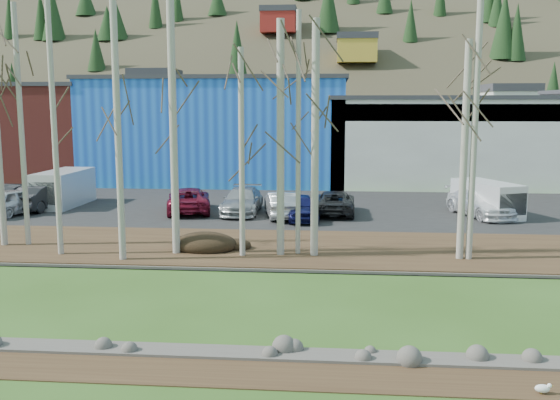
# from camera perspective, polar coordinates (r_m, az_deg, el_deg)

# --- Properties ---
(dirt_strip) EXTENTS (80.00, 1.80, 0.03)m
(dirt_strip) POSITION_cam_1_polar(r_m,az_deg,el_deg) (15.40, -7.78, -15.14)
(dirt_strip) COLOR #382616
(dirt_strip) RESTS_ON ground
(near_bank_rocks) EXTENTS (80.00, 0.80, 0.50)m
(near_bank_rocks) POSITION_cam_1_polar(r_m,az_deg,el_deg) (16.30, -6.99, -13.79)
(near_bank_rocks) COLOR #47423D
(near_bank_rocks) RESTS_ON ground
(river) EXTENTS (80.00, 8.00, 0.90)m
(river) POSITION_cam_1_polar(r_m,az_deg,el_deg) (20.08, -4.56, -9.33)
(river) COLOR black
(river) RESTS_ON ground
(far_bank_rocks) EXTENTS (80.00, 0.80, 0.46)m
(far_bank_rocks) POSITION_cam_1_polar(r_m,az_deg,el_deg) (23.96, -2.94, -6.30)
(far_bank_rocks) COLOR #47423D
(far_bank_rocks) RESTS_ON ground
(far_bank) EXTENTS (80.00, 7.00, 0.15)m
(far_bank) POSITION_cam_1_polar(r_m,az_deg,el_deg) (27.02, -2.02, -4.38)
(far_bank) COLOR #382616
(far_bank) RESTS_ON ground
(parking_lot) EXTENTS (80.00, 14.00, 0.14)m
(parking_lot) POSITION_cam_1_polar(r_m,az_deg,el_deg) (37.26, -0.07, -0.71)
(parking_lot) COLOR black
(parking_lot) RESTS_ON ground
(building_brick) EXTENTS (16.32, 12.24, 7.80)m
(building_brick) POSITION_cam_1_polar(r_m,az_deg,el_deg) (57.50, -23.44, 5.78)
(building_brick) COLOR maroon
(building_brick) RESTS_ON ground
(building_blue) EXTENTS (20.40, 12.24, 8.30)m
(building_blue) POSITION_cam_1_polar(r_m,az_deg,el_deg) (51.48, -5.41, 6.47)
(building_blue) COLOR blue
(building_blue) RESTS_ON ground
(building_white) EXTENTS (18.36, 12.24, 6.80)m
(building_white) POSITION_cam_1_polar(r_m,az_deg,el_deg) (51.43, 14.84, 5.38)
(building_white) COLOR #B9B8B5
(building_white) RESTS_ON ground
(hillside) EXTENTS (160.00, 72.00, 35.00)m
(hillside) POSITION_cam_1_polar(r_m,az_deg,el_deg) (96.32, 3.10, 15.54)
(hillside) COLOR #352D21
(hillside) RESTS_ON ground
(seagull) EXTENTS (0.39, 0.18, 0.28)m
(seagull) POSITION_cam_1_polar(r_m,az_deg,el_deg) (15.18, 22.91, -15.57)
(seagull) COLOR gold
(seagull) RESTS_ON ground
(dirt_mound) EXTENTS (2.73, 1.93, 0.54)m
(dirt_mound) POSITION_cam_1_polar(r_m,az_deg,el_deg) (26.55, -6.89, -3.92)
(dirt_mound) COLOR black
(dirt_mound) RESTS_ON far_bank
(birch_1) EXTENTS (0.23, 0.23, 10.24)m
(birch_1) POSITION_cam_1_polar(r_m,az_deg,el_deg) (28.85, -22.59, 6.22)
(birch_1) COLOR #B2ACA1
(birch_1) RESTS_ON far_bank
(birch_2) EXTENTS (0.31, 0.31, 10.43)m
(birch_2) POSITION_cam_1_polar(r_m,az_deg,el_deg) (25.46, -9.74, 6.72)
(birch_2) COLOR #B2ACA1
(birch_2) RESTS_ON far_bank
(birch_3) EXTENTS (0.22, 0.22, 11.66)m
(birch_3) POSITION_cam_1_polar(r_m,az_deg,el_deg) (26.48, -20.03, 7.73)
(birch_3) COLOR #B2ACA1
(birch_3) RESTS_ON far_bank
(birch_4) EXTENTS (0.27, 0.27, 9.88)m
(birch_4) POSITION_cam_1_polar(r_m,az_deg,el_deg) (24.83, -14.59, 5.88)
(birch_4) COLOR #B2ACA1
(birch_4) RESTS_ON far_bank
(birch_5) EXTENTS (0.20, 0.20, 9.70)m
(birch_5) POSITION_cam_1_polar(r_m,az_deg,el_deg) (25.03, 1.69, 5.98)
(birch_5) COLOR #B2ACA1
(birch_5) RESTS_ON far_bank
(birch_6) EXTENTS (0.23, 0.23, 8.25)m
(birch_6) POSITION_cam_1_polar(r_m,az_deg,el_deg) (24.77, -3.53, 4.25)
(birch_6) COLOR #B2ACA1
(birch_6) RESTS_ON far_bank
(birch_7) EXTENTS (0.31, 0.31, 9.34)m
(birch_7) POSITION_cam_1_polar(r_m,az_deg,el_deg) (24.78, 3.23, 5.51)
(birch_7) COLOR #B2ACA1
(birch_7) RESTS_ON far_bank
(birch_8) EXTENTS (0.28, 0.28, 8.51)m
(birch_8) POSITION_cam_1_polar(r_m,az_deg,el_deg) (25.25, 16.49, 4.28)
(birch_8) COLOR #B2ACA1
(birch_8) RESTS_ON far_bank
(birch_9) EXTENTS (0.25, 0.25, 10.17)m
(birch_9) POSITION_cam_1_polar(r_m,az_deg,el_deg) (25.24, 17.36, 6.13)
(birch_9) COLOR #B2ACA1
(birch_9) RESTS_ON far_bank
(birch_10) EXTENTS (0.31, 0.31, 9.34)m
(birch_10) POSITION_cam_1_polar(r_m,az_deg,el_deg) (24.85, 0.05, 5.54)
(birch_10) COLOR #B2ACA1
(birch_10) RESTS_ON far_bank
(car_0) EXTENTS (3.22, 4.69, 1.48)m
(car_0) POSITION_cam_1_polar(r_m,az_deg,el_deg) (37.57, -23.04, -0.09)
(car_0) COLOR silver
(car_0) RESTS_ON parking_lot
(car_1) EXTENTS (2.34, 4.75, 1.50)m
(car_1) POSITION_cam_1_polar(r_m,az_deg,el_deg) (38.75, -20.77, 0.31)
(car_1) COLOR black
(car_1) RESTS_ON parking_lot
(car_2) EXTENTS (3.35, 5.40, 1.39)m
(car_2) POSITION_cam_1_polar(r_m,az_deg,el_deg) (35.71, -8.34, 0.03)
(car_2) COLOR maroon
(car_2) RESTS_ON parking_lot
(car_3) EXTENTS (1.98, 4.87, 1.41)m
(car_3) POSITION_cam_1_polar(r_m,az_deg,el_deg) (34.98, -3.48, -0.06)
(car_3) COLOR #94979B
(car_3) RESTS_ON parking_lot
(car_4) EXTENTS (2.17, 4.13, 1.34)m
(car_4) POSITION_cam_1_polar(r_m,az_deg,el_deg) (32.97, 1.93, -0.66)
(car_4) COLOR #13164D
(car_4) RESTS_ON parking_lot
(car_5) EXTENTS (2.27, 4.43, 1.39)m
(car_5) POSITION_cam_1_polar(r_m,az_deg,el_deg) (33.68, 0.09, -0.41)
(car_5) COLOR #AEAFB1
(car_5) RESTS_ON parking_lot
(car_6) EXTENTS (2.29, 4.78, 1.31)m
(car_6) POSITION_cam_1_polar(r_m,az_deg,el_deg) (34.82, 5.01, -0.20)
(car_6) COLOR #232325
(car_6) RESTS_ON parking_lot
(car_7) EXTENTS (3.48, 5.42, 1.46)m
(car_7) POSITION_cam_1_polar(r_m,az_deg,el_deg) (35.76, 17.84, -0.24)
(car_7) COLOR white
(car_7) RESTS_ON parking_lot
(car_8) EXTENTS (2.34, 4.75, 1.50)m
(car_8) POSITION_cam_1_polar(r_m,az_deg,el_deg) (39.48, -22.92, 0.33)
(car_8) COLOR black
(car_8) RESTS_ON parking_lot
(van_white) EXTENTS (3.38, 4.63, 1.87)m
(van_white) POSITION_cam_1_polar(r_m,az_deg,el_deg) (35.78, 18.57, 0.06)
(van_white) COLOR white
(van_white) RESTS_ON parking_lot
(van_grey) EXTENTS (2.12, 4.84, 2.10)m
(van_grey) POSITION_cam_1_polar(r_m,az_deg,el_deg) (39.60, -19.27, 1.00)
(van_grey) COLOR silver
(van_grey) RESTS_ON parking_lot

